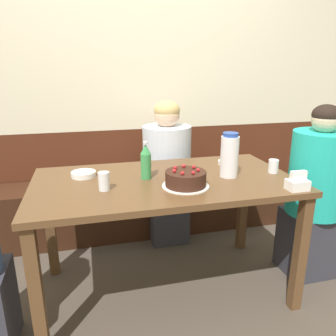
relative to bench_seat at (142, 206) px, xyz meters
The scene contains 14 objects.
ground_plane 0.86m from the bench_seat, 90.00° to the right, with size 12.00×12.00×0.00m, color #4C4238.
back_wall 1.04m from the bench_seat, 90.00° to the left, with size 4.80×0.04×2.50m.
bench_seat is the anchor object (origin of this frame).
dining_table 0.94m from the bench_seat, 90.00° to the right, with size 1.52×0.82×0.76m.
birthday_cake 1.13m from the bench_seat, 85.25° to the right, with size 0.26×0.26×0.11m.
water_pitcher 1.16m from the bench_seat, 66.30° to the right, with size 0.11×0.11×0.27m.
soju_bottle 1.02m from the bench_seat, 97.44° to the right, with size 0.06×0.06×0.22m.
napkin_holder 1.45m from the bench_seat, 61.22° to the right, with size 0.11×0.08×0.11m.
bowl_soup_white 0.96m from the bench_seat, 53.48° to the right, with size 0.12×0.12×0.03m.
bowl_rice_small 0.97m from the bench_seat, 124.64° to the right, with size 0.15×0.15×0.03m.
glass_water_tall 1.15m from the bench_seat, 110.91° to the right, with size 0.06×0.06×0.10m.
glass_tumbler_short 1.25m from the bench_seat, 52.23° to the right, with size 0.06×0.06×0.08m.
person_pale_blue_shirt 0.41m from the bench_seat, 41.97° to the right, with size 0.38×0.38×1.15m.
person_grey_tee 1.38m from the bench_seat, 40.55° to the right, with size 0.37×0.37×1.17m.
Camera 1 is at (-0.43, -1.77, 1.38)m, focal length 35.00 mm.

